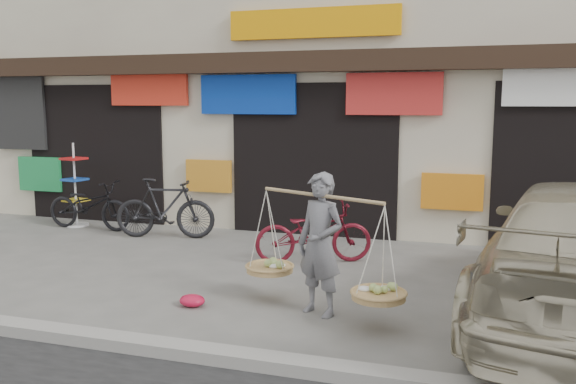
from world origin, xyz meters
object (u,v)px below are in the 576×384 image
(street_vendor, at_px, (320,250))
(display_rack, at_px, (75,193))
(bike_1, at_px, (165,208))
(bike_2, at_px, (313,232))
(bike_0, at_px, (89,205))

(street_vendor, distance_m, display_rack, 6.64)
(bike_1, height_order, display_rack, display_rack)
(street_vendor, bearing_deg, bike_1, 164.44)
(bike_2, distance_m, display_rack, 5.22)
(bike_1, height_order, bike_2, bike_1)
(bike_1, xyz_separation_m, display_rack, (-2.16, 0.42, 0.12))
(bike_0, height_order, bike_1, bike_1)
(bike_1, bearing_deg, display_rack, 66.54)
(street_vendor, xyz_separation_m, display_rack, (-5.73, 3.36, -0.09))
(display_rack, bearing_deg, bike_2, -13.68)
(street_vendor, relative_size, bike_0, 1.13)
(bike_0, relative_size, display_rack, 1.09)
(bike_1, bearing_deg, bike_0, 70.03)
(bike_1, distance_m, display_rack, 2.20)
(street_vendor, relative_size, display_rack, 1.23)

